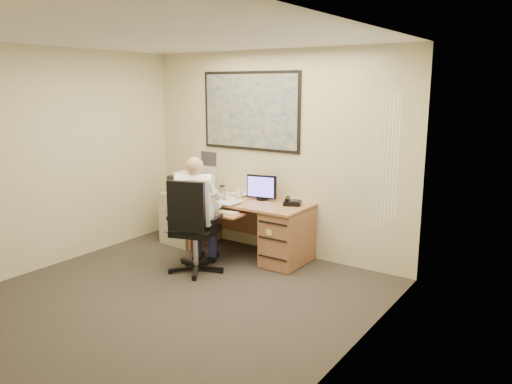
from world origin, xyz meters
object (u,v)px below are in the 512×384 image
Objects in this scene: desk at (273,227)px; person at (197,215)px; filing_cabinet at (188,212)px; office_chair at (192,245)px.

person reaches higher than desk.
desk is 1.56× the size of filing_cabinet.
office_chair reaches higher than desk.
person reaches higher than filing_cabinet.
desk is 1.04m from person.
person is (-0.57, -0.83, 0.27)m from desk.
office_chair is 0.37m from person.
office_chair is at bearing -122.52° from desk.
office_chair is (-0.58, -0.91, -0.10)m from desk.
office_chair is at bearing -42.13° from filing_cabinet.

